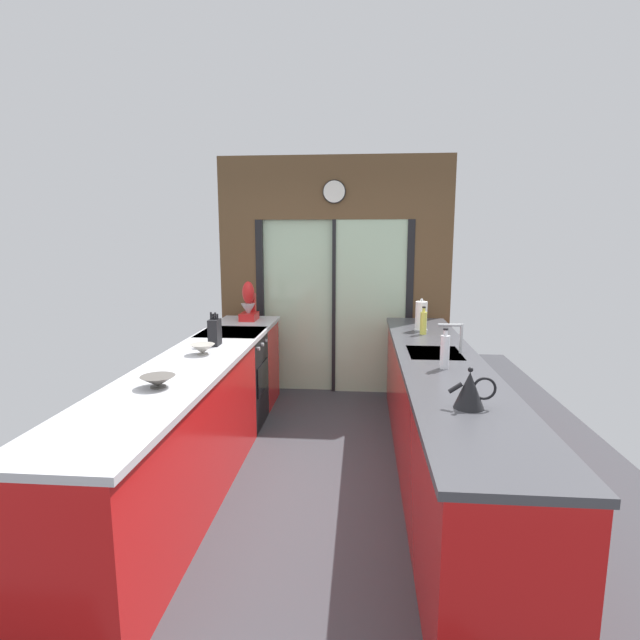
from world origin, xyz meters
The scene contains 14 objects.
ground_plane centered at (0.00, 0.60, -0.01)m, with size 5.04×7.60×0.02m, color #38383D.
back_wall_unit centered at (0.00, 2.40, 1.52)m, with size 2.64×0.12×2.70m.
left_counter_run centered at (-0.91, 0.13, 0.47)m, with size 0.62×3.80×0.92m.
right_counter_run centered at (0.91, 0.30, 0.46)m, with size 0.62×3.80×0.92m.
sink_faucet centered at (1.05, 0.55, 1.08)m, with size 0.19×0.02×0.23m.
oven_range centered at (-0.91, 1.25, 0.46)m, with size 0.60×0.60×0.92m.
mixing_bowl_near centered at (-0.89, -0.50, 0.96)m, with size 0.21×0.21×0.07m.
mixing_bowl_far centered at (-0.89, 0.34, 0.96)m, with size 0.19×0.19×0.08m.
knife_block centered at (-0.89, 0.66, 1.03)m, with size 0.08×0.14×0.28m.
stand_mixer centered at (-0.89, 1.91, 1.08)m, with size 0.17×0.27×0.42m.
kettle centered at (0.89, -0.71, 1.02)m, with size 0.25×0.16×0.22m.
soap_bottle_near centered at (0.89, 0.08, 1.04)m, with size 0.06×0.06×0.28m.
soap_bottle_far centered at (0.89, 1.28, 1.03)m, with size 0.06×0.06×0.26m.
paper_towel_roll centered at (0.89, 1.47, 1.06)m, with size 0.13×0.13×0.31m.
Camera 1 is at (0.32, -3.25, 1.81)m, focal length 27.66 mm.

